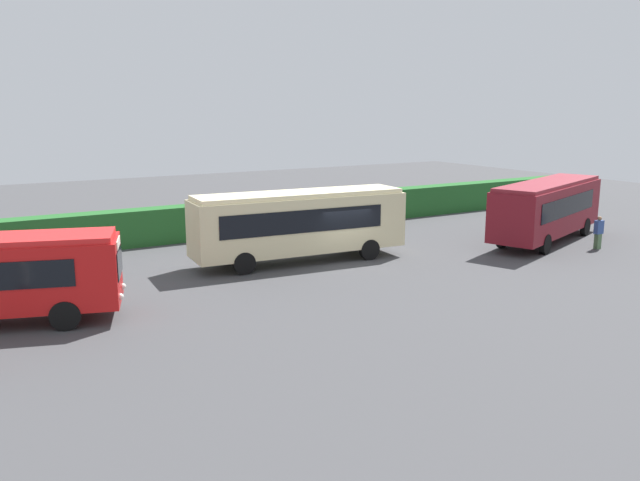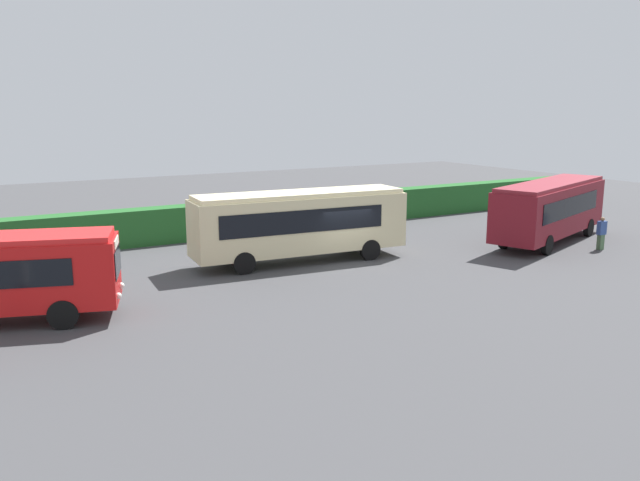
{
  "view_description": "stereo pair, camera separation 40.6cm",
  "coord_description": "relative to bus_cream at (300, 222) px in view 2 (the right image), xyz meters",
  "views": [
    {
      "loc": [
        -16.25,
        -25.12,
        7.21
      ],
      "look_at": [
        -1.69,
        -0.75,
        1.33
      ],
      "focal_mm": 36.49,
      "sensor_mm": 36.0,
      "label": 1
    },
    {
      "loc": [
        -15.89,
        -25.32,
        7.21
      ],
      "look_at": [
        -1.69,
        -0.75,
        1.33
      ],
      "focal_mm": 36.49,
      "sensor_mm": 36.0,
      "label": 2
    }
  ],
  "objects": [
    {
      "name": "bus_maroon",
      "position": [
        13.75,
        -2.71,
        -0.03
      ],
      "size": [
        10.09,
        5.64,
        3.27
      ],
      "rotation": [
        0.0,
        0.0,
        0.34
      ],
      "color": "maroon",
      "rests_on": "ground_plane"
    },
    {
      "name": "person_right",
      "position": [
        14.56,
        -5.37,
        -1.02
      ],
      "size": [
        0.47,
        0.27,
        1.69
      ],
      "rotation": [
        0.0,
        0.0,
        4.7
      ],
      "color": "#4C6B47",
      "rests_on": "ground_plane"
    },
    {
      "name": "hedge_row",
      "position": [
        1.75,
        7.6,
        -0.95
      ],
      "size": [
        53.83,
        1.31,
        1.91
      ],
      "primitive_type": "cube",
      "color": "#235F27",
      "rests_on": "ground_plane"
    },
    {
      "name": "bus_cream",
      "position": [
        0.0,
        0.0,
        0.0
      ],
      "size": [
        10.43,
        3.24,
        3.33
      ],
      "rotation": [
        0.0,
        0.0,
        -0.08
      ],
      "color": "beige",
      "rests_on": "ground_plane"
    },
    {
      "name": "ground_plane",
      "position": [
        1.75,
        -1.0,
        -1.91
      ],
      "size": [
        83.66,
        83.66,
        0.0
      ],
      "primitive_type": "plane",
      "color": "#424244"
    },
    {
      "name": "person_center",
      "position": [
        -9.56,
        -0.84,
        -1.01
      ],
      "size": [
        0.52,
        0.44,
        1.71
      ],
      "rotation": [
        0.0,
        0.0,
        1.08
      ],
      "color": "olive",
      "rests_on": "ground_plane"
    }
  ]
}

